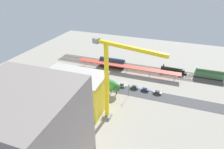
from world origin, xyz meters
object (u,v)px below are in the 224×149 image
at_px(parked_car_4, 111,83).
at_px(traffic_light, 129,89).
at_px(locomotive, 174,70).
at_px(parked_car_1, 145,90).
at_px(parked_car_2, 134,87).
at_px(box_truck_0, 89,89).
at_px(construction_building, 75,91).
at_px(street_tree_0, 117,87).
at_px(platform_canopy_near, 127,66).
at_px(parked_car_3, 122,85).
at_px(passenger_coach, 209,74).
at_px(street_tree_2, 111,85).
at_px(parked_car_0, 157,92).
at_px(freight_coach_far, 112,62).
at_px(tower_crane, 112,77).
at_px(street_tree_1, 107,83).

distance_m(parked_car_4, traffic_light, 15.78).
xyz_separation_m(locomotive, traffic_light, (20.83, 36.34, 2.83)).
height_order(parked_car_1, parked_car_2, parked_car_2).
bearing_deg(box_truck_0, parked_car_2, -152.61).
xyz_separation_m(parked_car_1, construction_building, (29.42, 25.01, 7.92)).
bearing_deg(parked_car_4, street_tree_0, 126.28).
height_order(platform_canopy_near, street_tree_0, street_tree_0).
xyz_separation_m(parked_car_3, construction_building, (15.96, 24.73, 7.94)).
distance_m(passenger_coach, traffic_light, 55.66).
bearing_deg(box_truck_0, street_tree_2, -165.66).
relative_size(platform_canopy_near, parked_car_0, 14.98).
distance_m(passenger_coach, parked_car_2, 49.70).
distance_m(platform_canopy_near, passenger_coach, 51.79).
bearing_deg(passenger_coach, construction_building, 39.60).
xyz_separation_m(locomotive, parked_car_2, (19.68, 28.02, -1.09)).
height_order(parked_car_3, parked_car_4, parked_car_4).
height_order(freight_coach_far, box_truck_0, freight_coach_far).
bearing_deg(tower_crane, street_tree_0, -76.85).
relative_size(parked_car_2, parked_car_4, 1.06).
height_order(parked_car_0, box_truck_0, box_truck_0).
xyz_separation_m(construction_building, street_tree_0, (-15.41, -16.41, -4.37)).
bearing_deg(street_tree_2, street_tree_1, -0.69).
relative_size(parked_car_0, street_tree_1, 0.53).
distance_m(platform_canopy_near, street_tree_0, 27.19).
relative_size(platform_canopy_near, box_truck_0, 7.05).
bearing_deg(parked_car_1, parked_car_3, 1.17).
xyz_separation_m(platform_canopy_near, street_tree_0, (-2.07, 27.11, 0.31)).
distance_m(parked_car_3, street_tree_0, 9.07).
xyz_separation_m(parked_car_0, street_tree_2, (24.09, 8.30, 4.40)).
xyz_separation_m(street_tree_1, street_tree_2, (-2.54, 0.03, -0.54)).
distance_m(freight_coach_far, tower_crane, 57.35).
xyz_separation_m(passenger_coach, street_tree_1, (54.47, 36.81, 2.59)).
xyz_separation_m(tower_crane, traffic_light, (-2.16, -19.75, -17.44)).
bearing_deg(box_truck_0, traffic_light, -170.72).
height_order(parked_car_4, street_tree_2, street_tree_2).
bearing_deg(locomotive, freight_coach_far, 7.10).
distance_m(platform_canopy_near, traffic_light, 28.13).
bearing_deg(street_tree_1, street_tree_0, -179.12).
distance_m(locomotive, parked_car_0, 29.31).
distance_m(tower_crane, street_tree_1, 27.31).
bearing_deg(construction_building, locomotive, -129.57).
bearing_deg(box_truck_0, parked_car_0, -162.52).
relative_size(freight_coach_far, parked_car_4, 4.32).
bearing_deg(parked_car_0, parked_car_3, -0.40).
xyz_separation_m(parked_car_3, street_tree_2, (3.68, 8.44, 4.42)).
bearing_deg(parked_car_0, platform_canopy_near, -39.41).
bearing_deg(traffic_light, passenger_coach, -139.22).
height_order(construction_building, traffic_light, construction_building).
height_order(freight_coach_far, traffic_light, traffic_light).
height_order(parked_car_2, street_tree_2, street_tree_2).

